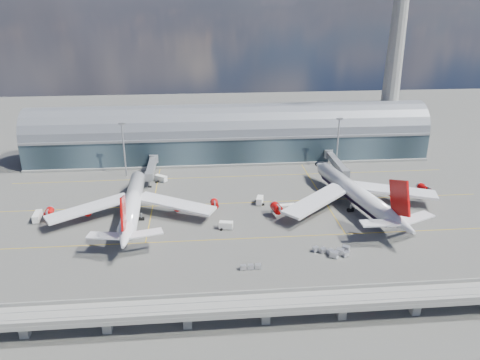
{
  "coord_description": "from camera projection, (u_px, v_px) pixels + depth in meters",
  "views": [
    {
      "loc": [
        -15.46,
        -152.85,
        78.72
      ],
      "look_at": [
        -0.73,
        10.0,
        14.0
      ],
      "focal_mm": 35.0,
      "sensor_mm": 36.0,
      "label": 1
    }
  ],
  "objects": [
    {
      "name": "ground",
      "position": [
        244.0,
        225.0,
        171.81
      ],
      "size": [
        500.0,
        500.0,
        0.0
      ],
      "primitive_type": "plane",
      "color": "#474744",
      "rests_on": "ground"
    },
    {
      "name": "taxi_lines",
      "position": [
        239.0,
        201.0,
        192.28
      ],
      "size": [
        200.0,
        80.12,
        0.01
      ],
      "color": "gold",
      "rests_on": "ground"
    },
    {
      "name": "terminal",
      "position": [
        229.0,
        136.0,
        239.85
      ],
      "size": [
        200.0,
        30.0,
        28.0
      ],
      "color": "#1F2C33",
      "rests_on": "ground"
    },
    {
      "name": "control_tower",
      "position": [
        395.0,
        53.0,
        236.79
      ],
      "size": [
        19.0,
        19.0,
        103.0
      ],
      "color": "gray",
      "rests_on": "ground"
    },
    {
      "name": "guideway",
      "position": [
        266.0,
        305.0,
        118.93
      ],
      "size": [
        220.0,
        8.5,
        7.2
      ],
      "color": "gray",
      "rests_on": "ground"
    },
    {
      "name": "floodlight_mast_left",
      "position": [
        124.0,
        148.0,
        213.53
      ],
      "size": [
        3.0,
        0.7,
        25.7
      ],
      "color": "gray",
      "rests_on": "ground"
    },
    {
      "name": "floodlight_mast_right",
      "position": [
        338.0,
        142.0,
        221.91
      ],
      "size": [
        3.0,
        0.7,
        25.7
      ],
      "color": "gray",
      "rests_on": "ground"
    },
    {
      "name": "airliner_left",
      "position": [
        132.0,
        204.0,
        174.7
      ],
      "size": [
        64.92,
        68.19,
        20.79
      ],
      "rotation": [
        0.0,
        0.0,
        0.04
      ],
      "color": "white",
      "rests_on": "ground"
    },
    {
      "name": "airliner_right",
      "position": [
        356.0,
        194.0,
        183.71
      ],
      "size": [
        68.87,
        72.08,
        23.01
      ],
      "rotation": [
        0.0,
        0.0,
        0.2
      ],
      "color": "white",
      "rests_on": "ground"
    },
    {
      "name": "jet_bridge_left",
      "position": [
        152.0,
        166.0,
        215.92
      ],
      "size": [
        4.4,
        28.0,
        7.25
      ],
      "color": "gray",
      "rests_on": "ground"
    },
    {
      "name": "jet_bridge_right",
      "position": [
        336.0,
        162.0,
        221.36
      ],
      "size": [
        4.4,
        32.0,
        7.25
      ],
      "color": "gray",
      "rests_on": "ground"
    },
    {
      "name": "service_truck_0",
      "position": [
        37.0,
        217.0,
        175.14
      ],
      "size": [
        2.95,
        7.24,
        2.93
      ],
      "rotation": [
        0.0,
        0.0,
        0.08
      ],
      "color": "silver",
      "rests_on": "ground"
    },
    {
      "name": "service_truck_1",
      "position": [
        226.0,
        225.0,
        168.61
      ],
      "size": [
        5.26,
        3.2,
        2.85
      ],
      "rotation": [
        0.0,
        0.0,
        1.37
      ],
      "color": "silver",
      "rests_on": "ground"
    },
    {
      "name": "service_truck_2",
      "position": [
        286.0,
        208.0,
        182.61
      ],
      "size": [
        7.81,
        3.07,
        2.76
      ],
      "rotation": [
        0.0,
        0.0,
        1.69
      ],
      "color": "silver",
      "rests_on": "ground"
    },
    {
      "name": "service_truck_3",
      "position": [
        369.0,
        199.0,
        189.71
      ],
      "size": [
        2.87,
        6.89,
        3.33
      ],
      "rotation": [
        0.0,
        0.0,
        0.0
      ],
      "color": "silver",
      "rests_on": "ground"
    },
    {
      "name": "service_truck_4",
      "position": [
        260.0,
        200.0,
        188.99
      ],
      "size": [
        3.61,
        5.48,
        2.92
      ],
      "rotation": [
        0.0,
        0.0,
        -0.28
      ],
      "color": "silver",
      "rests_on": "ground"
    },
    {
      "name": "service_truck_5",
      "position": [
        161.0,
        178.0,
        211.85
      ],
      "size": [
        5.99,
        5.28,
        2.81
      ],
      "rotation": [
        0.0,
        0.0,
        0.93
      ],
      "color": "silver",
      "rests_on": "ground"
    },
    {
      "name": "cargo_train_0",
      "position": [
        251.0,
        267.0,
        144.01
      ],
      "size": [
        6.75,
        1.6,
        1.5
      ],
      "rotation": [
        0.0,
        0.0,
        1.54
      ],
      "color": "gray",
      "rests_on": "ground"
    },
    {
      "name": "cargo_train_1",
      "position": [
        331.0,
        252.0,
        152.51
      ],
      "size": [
        11.65,
        6.27,
        1.6
      ],
      "rotation": [
        0.0,
        0.0,
        1.99
      ],
      "color": "gray",
      "rests_on": "ground"
    },
    {
      "name": "cargo_train_2",
      "position": [
        340.0,
        252.0,
        152.09
      ],
      "size": [
        8.25,
        6.36,
        1.95
      ],
      "rotation": [
        0.0,
        0.0,
        0.98
      ],
      "color": "gray",
      "rests_on": "ground"
    }
  ]
}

